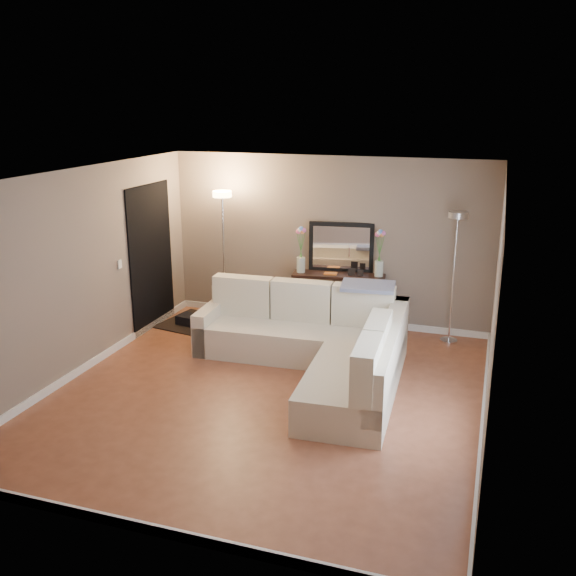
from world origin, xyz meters
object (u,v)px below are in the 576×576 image
(sectional_sofa, at_px, (320,344))
(floor_lamp_unlit, at_px, (455,252))
(console_table, at_px, (333,297))
(floor_lamp_lit, at_px, (223,230))

(sectional_sofa, bearing_deg, floor_lamp_unlit, 46.10)
(sectional_sofa, xyz_separation_m, console_table, (-0.26, 1.63, 0.12))
(console_table, height_order, floor_lamp_unlit, floor_lamp_unlit)
(sectional_sofa, height_order, console_table, sectional_sofa)
(console_table, relative_size, floor_lamp_lit, 0.70)
(floor_lamp_lit, bearing_deg, sectional_sofa, -36.51)
(sectional_sofa, relative_size, floor_lamp_unlit, 1.54)
(console_table, height_order, floor_lamp_lit, floor_lamp_lit)
(sectional_sofa, relative_size, console_table, 2.06)
(sectional_sofa, bearing_deg, console_table, 99.03)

